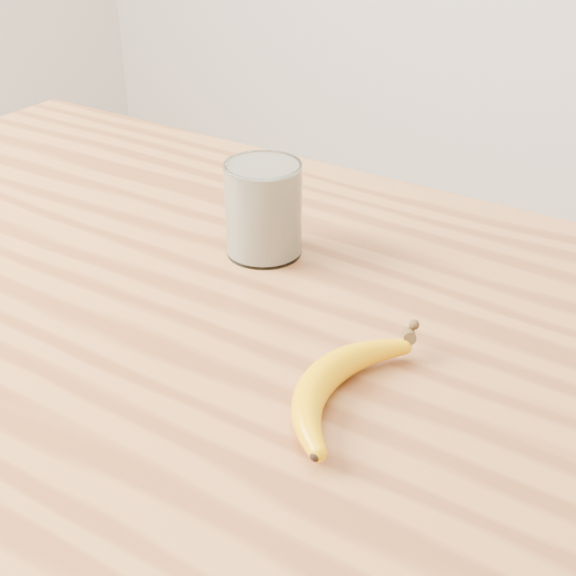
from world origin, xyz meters
The scene contains 3 objects.
table centered at (0.00, 0.00, 0.77)m, with size 1.20×0.80×0.90m.
smoothie_glass centered at (0.07, 0.11, 0.96)m, with size 0.09×0.09×0.11m.
banana centered at (0.26, -0.08, 0.92)m, with size 0.09×0.25×0.03m, color #DF9900, non-canonical shape.
Camera 1 is at (0.55, -0.57, 1.34)m, focal length 50.00 mm.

